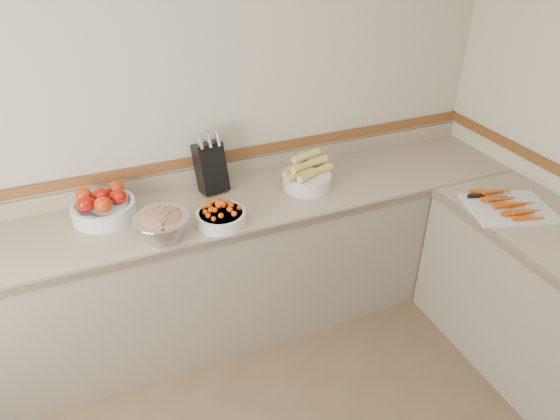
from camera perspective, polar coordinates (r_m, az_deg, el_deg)
name	(u,v)px	position (r m, az deg, el deg)	size (l,w,h in m)	color
back_wall	(180,123)	(2.96, -11.33, 9.72)	(4.00, 4.00, 0.00)	#AEA590
counter_back	(207,271)	(3.12, -8.35, -6.91)	(4.00, 0.65, 1.08)	gray
knife_block	(210,166)	(2.98, -7.95, 4.99)	(0.19, 0.21, 0.38)	black
tomato_bowl	(103,206)	(2.89, -19.56, 0.43)	(0.35, 0.35, 0.17)	silver
cherry_tomato_bowl	(221,215)	(2.70, -6.78, -0.60)	(0.27, 0.27, 0.14)	silver
corn_bowl	(307,176)	(3.02, 3.09, 3.86)	(0.33, 0.30, 0.22)	silver
rhubarb_bowl	(162,225)	(2.61, -13.30, -1.70)	(0.29, 0.29, 0.16)	#B2B2BA
cutting_board	(508,205)	(3.11, 24.58, 0.48)	(0.54, 0.47, 0.07)	beige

